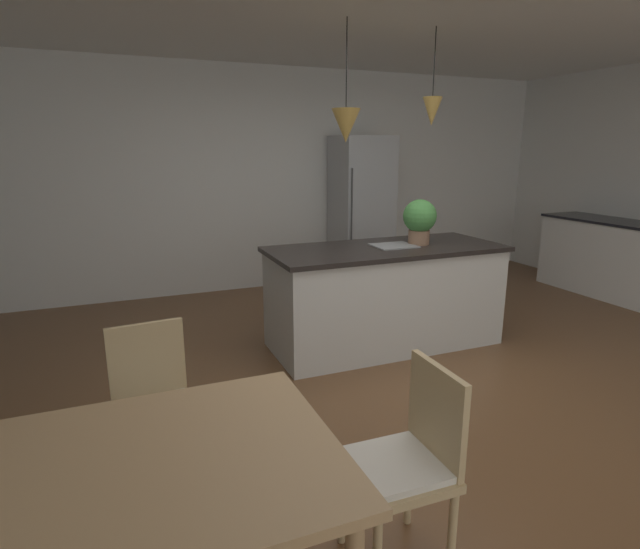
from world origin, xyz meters
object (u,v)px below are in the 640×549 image
Objects in this scene: dining_table at (19,508)px; potted_plant_on_island at (420,219)px; chair_far_right at (155,406)px; refrigerator at (361,212)px; chair_kitchen_end at (407,459)px; kitchen_island at (385,295)px.

dining_table is 3.63m from potted_plant_on_island.
chair_far_right is 4.40m from refrigerator.
refrigerator is at bearing 65.64° from chair_kitchen_end.
kitchen_island reaches higher than chair_far_right.
dining_table is at bearing 179.95° from chair_kitchen_end.
chair_far_right is 0.42× the size of kitchen_island.
chair_kitchen_end is 2.48m from kitchen_island.
kitchen_island reaches higher than dining_table.
potted_plant_on_island is (2.85, 2.20, 0.46)m from dining_table.
refrigerator is at bearing 49.59° from chair_far_right.
chair_far_right is 2.46m from kitchen_island.
chair_kitchen_end reaches higher than dining_table.
kitchen_island is at bearing -110.99° from refrigerator.
refrigerator reaches higher than dining_table.
dining_table is 5.08× the size of potted_plant_on_island.
kitchen_island is (2.07, 1.33, -0.01)m from chair_far_right.
dining_table is 1.07× the size of refrigerator.
potted_plant_on_island is (1.47, 2.20, 0.65)m from chair_kitchen_end.
chair_kitchen_end is at bearing -43.02° from chair_far_right.
kitchen_island is (2.52, 2.20, -0.20)m from dining_table.
chair_kitchen_end is 0.42× the size of kitchen_island.
refrigerator reaches higher than chair_kitchen_end.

